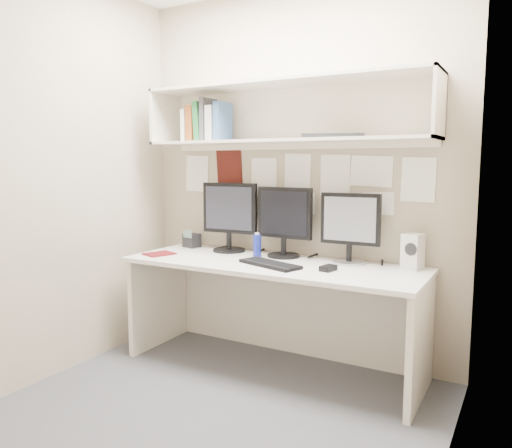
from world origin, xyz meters
The scene contains 19 objects.
floor centered at (0.00, 0.00, 0.00)m, with size 2.40×2.00×0.01m, color #454549.
wall_back centered at (0.00, 1.00, 1.30)m, with size 2.40×0.02×2.60m, color tan.
wall_front centered at (0.00, -1.00, 1.30)m, with size 2.40×0.02×2.60m, color tan.
wall_left centered at (-1.20, 0.00, 1.30)m, with size 0.02×2.00×2.60m, color tan.
wall_right centered at (1.20, 0.00, 1.30)m, with size 0.02×2.00×2.60m, color tan.
desk centered at (0.00, 0.65, 0.37)m, with size 2.00×0.70×0.73m.
overhead_hutch centered at (0.00, 0.86, 1.72)m, with size 2.00×0.38×0.40m.
pinned_papers centered at (0.00, 0.99, 1.25)m, with size 1.92×0.01×0.48m, color white, non-canonical shape.
monitor_left centered at (-0.47, 0.87, 1.00)m, with size 0.44×0.24×0.51m.
monitor_center centered at (-0.02, 0.87, 0.99)m, with size 0.42×0.23×0.49m.
monitor_right centered at (0.46, 0.87, 0.98)m, with size 0.40×0.22×0.46m.
keyboard centered at (0.04, 0.54, 0.74)m, with size 0.44×0.16×0.02m, color black.
mouse centered at (0.42, 0.58, 0.75)m, with size 0.07×0.11×0.03m, color black.
speaker centered at (0.86, 0.88, 0.84)m, with size 0.13×0.14×0.22m.
blue_bottle centered at (-0.18, 0.76, 0.81)m, with size 0.06×0.06×0.17m.
maroon_notebook centered at (-0.84, 0.50, 0.74)m, with size 0.16×0.20×0.01m, color #5E1013.
desk_phone centered at (-0.82, 0.87, 0.79)m, with size 0.13×0.13×0.14m.
book_stack centered at (-0.62, 0.80, 1.67)m, with size 0.33×0.19×0.31m.
hutch_tray centered at (0.35, 0.78, 1.55)m, with size 0.39×0.15×0.03m, color black.
Camera 1 is at (1.49, -2.24, 1.38)m, focal length 35.00 mm.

